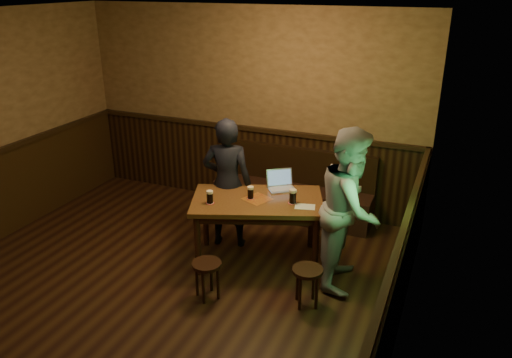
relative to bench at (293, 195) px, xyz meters
The scene contains 12 objects.
room 2.79m from the bench, 106.88° to the right, with size 5.04×6.04×2.84m.
bench is the anchor object (origin of this frame).
pub_table 1.35m from the bench, 90.00° to the right, with size 1.67×1.31×0.79m.
stool_left 2.20m from the bench, 94.95° to the right, with size 0.34×0.34×0.41m.
stool_right 2.07m from the bench, 67.23° to the right, with size 0.39×0.39×0.42m.
pint_left 1.75m from the bench, 105.47° to the right, with size 0.10×0.10×0.15m.
pint_mid 1.42m from the bench, 93.37° to the right, with size 0.09×0.09×0.15m.
pint_right 1.42m from the bench, 71.96° to the right, with size 0.11×0.11×0.16m.
laptop 1.06m from the bench, 81.26° to the right, with size 0.40×0.39×0.22m.
menu 1.48m from the bench, 66.37° to the right, with size 0.22×0.15×0.00m, color silver.
person_suit 1.27m from the bench, 114.79° to the right, with size 0.59×0.39×1.63m, color black.
person_grey 1.78m from the bench, 50.84° to the right, with size 0.85×0.66×1.75m, color gray.
Camera 1 is at (2.74, -3.31, 3.12)m, focal length 35.00 mm.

